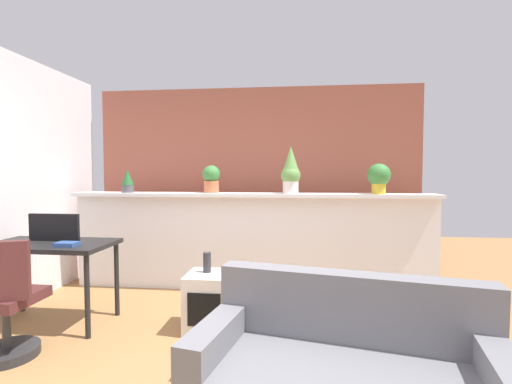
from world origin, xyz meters
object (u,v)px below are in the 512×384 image
at_px(office_chair, 3,309).
at_px(vase_on_shelf, 207,262).
at_px(potted_plant_0, 128,181).
at_px(potted_plant_2, 291,171).
at_px(potted_plant_1, 211,178).
at_px(couch, 345,383).
at_px(book_on_desk, 67,244).
at_px(potted_plant_3, 379,177).
at_px(desk, 50,252).
at_px(tv_monitor, 54,227).
at_px(side_cube_shelf, 210,302).

xyz_separation_m(office_chair, vase_on_shelf, (1.34, 0.74, 0.20)).
distance_m(potted_plant_0, potted_plant_2, 1.94).
height_order(potted_plant_0, office_chair, potted_plant_0).
xyz_separation_m(potted_plant_1, couch, (1.26, -2.32, -1.04)).
height_order(potted_plant_2, vase_on_shelf, potted_plant_2).
relative_size(office_chair, book_on_desk, 5.01).
distance_m(potted_plant_3, couch, 2.58).
bearing_deg(desk, tv_monitor, 100.34).
xyz_separation_m(side_cube_shelf, couch, (1.02, -1.19, 0.03)).
relative_size(potted_plant_3, couch, 0.20).
xyz_separation_m(potted_plant_2, tv_monitor, (-2.18, -1.01, -0.53)).
xyz_separation_m(potted_plant_3, office_chair, (-3.04, -1.76, -0.95)).
relative_size(potted_plant_0, tv_monitor, 0.57).
bearing_deg(potted_plant_3, vase_on_shelf, -148.99).
bearing_deg(office_chair, desk, 98.26).
relative_size(desk, book_on_desk, 6.05).
bearing_deg(book_on_desk, potted_plant_3, 23.24).
bearing_deg(vase_on_shelf, potted_plant_2, 54.60).
height_order(office_chair, vase_on_shelf, office_chair).
bearing_deg(tv_monitor, potted_plant_1, 40.78).
height_order(vase_on_shelf, book_on_desk, book_on_desk).
height_order(potted_plant_2, desk, potted_plant_2).
bearing_deg(book_on_desk, potted_plant_1, 53.05).
xyz_separation_m(vase_on_shelf, couch, (1.05, -1.24, -0.31)).
bearing_deg(tv_monitor, book_on_desk, -39.25).
xyz_separation_m(potted_plant_3, side_cube_shelf, (-1.66, -1.07, -1.09)).
xyz_separation_m(potted_plant_0, desk, (-0.23, -1.08, -0.63)).
bearing_deg(potted_plant_3, couch, -105.99).
bearing_deg(potted_plant_1, couch, -61.46).
bearing_deg(potted_plant_3, potted_plant_1, 178.29).
height_order(potted_plant_1, desk, potted_plant_1).
distance_m(potted_plant_2, couch, 2.54).
height_order(potted_plant_3, tv_monitor, potted_plant_3).
height_order(potted_plant_1, potted_plant_3, potted_plant_3).
height_order(side_cube_shelf, book_on_desk, book_on_desk).
height_order(potted_plant_0, potted_plant_3, potted_plant_3).
xyz_separation_m(potted_plant_0, side_cube_shelf, (1.25, -1.05, -1.04)).
relative_size(potted_plant_0, desk, 0.25).
bearing_deg(book_on_desk, office_chair, -106.91).
bearing_deg(side_cube_shelf, office_chair, -153.25).
bearing_deg(vase_on_shelf, couch, -49.79).
distance_m(potted_plant_1, potted_plant_3, 1.91).
xyz_separation_m(potted_plant_3, tv_monitor, (-3.15, -1.02, -0.46)).
bearing_deg(potted_plant_2, couch, -81.80).
bearing_deg(potted_plant_0, side_cube_shelf, -40.10).
bearing_deg(potted_plant_0, tv_monitor, -103.65).
relative_size(potted_plant_1, couch, 0.19).
relative_size(potted_plant_3, side_cube_shelf, 0.68).
bearing_deg(couch, potted_plant_0, 135.26).
relative_size(desk, couch, 0.65).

